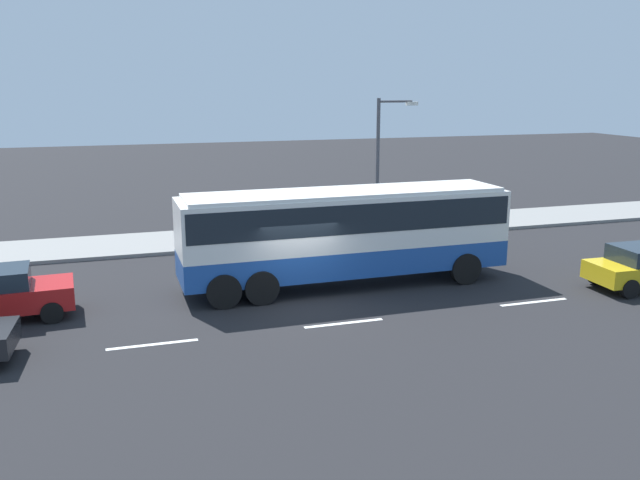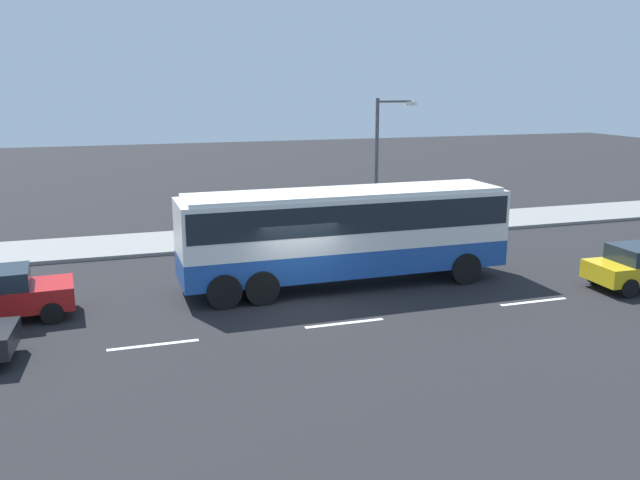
% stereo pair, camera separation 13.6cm
% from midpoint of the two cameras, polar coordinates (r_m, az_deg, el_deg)
% --- Properties ---
extents(ground_plane, '(120.00, 120.00, 0.00)m').
position_cam_midpoint_polar(ground_plane, '(21.39, -1.72, -5.38)').
color(ground_plane, black).
extents(sidewalk_curb, '(80.00, 4.00, 0.15)m').
position_cam_midpoint_polar(sidewalk_curb, '(30.26, -6.73, 0.23)').
color(sidewalk_curb, gray).
rests_on(sidewalk_curb, ground_plane).
extents(lane_centreline, '(24.57, 0.16, 0.01)m').
position_cam_midpoint_polar(lane_centreline, '(18.67, -13.15, -8.56)').
color(lane_centreline, white).
rests_on(lane_centreline, ground_plane).
extents(coach_bus, '(11.25, 2.70, 3.31)m').
position_cam_midpoint_polar(coach_bus, '(22.76, 1.99, 1.12)').
color(coach_bus, '#1E4C9E').
rests_on(coach_bus, ground_plane).
extents(pedestrian_near_curb, '(0.32, 0.32, 1.78)m').
position_cam_midpoint_polar(pedestrian_near_curb, '(28.67, -10.95, 1.63)').
color(pedestrian_near_curb, black).
rests_on(pedestrian_near_curb, sidewalk_curb).
extents(street_lamp, '(1.91, 0.24, 6.03)m').
position_cam_midpoint_polar(street_lamp, '(30.00, 5.10, 7.16)').
color(street_lamp, '#47474C').
rests_on(street_lamp, sidewalk_curb).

